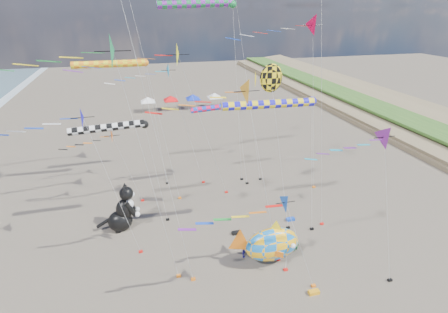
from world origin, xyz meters
TOP-DOWN VIEW (x-y plane):
  - delta_kite_0 at (8.26, 18.95)m, footprint 12.09×2.45m
  - delta_kite_1 at (6.70, 2.20)m, footprint 8.78×1.93m
  - delta_kite_2 at (-4.79, 23.96)m, footprint 9.11×1.81m
  - delta_kite_4 at (-0.02, 3.29)m, footprint 9.39×1.61m
  - delta_kite_5 at (-4.50, 20.57)m, footprint 14.80×2.63m
  - delta_kite_6 at (-10.54, 7.35)m, footprint 11.02×2.48m
  - delta_kite_7 at (-12.12, 21.18)m, footprint 7.38×1.77m
  - delta_kite_10 at (-1.74, 7.13)m, footprint 10.19×2.17m
  - delta_kite_11 at (-14.22, 11.52)m, footprint 10.82×2.02m
  - windsock_0 at (-1.22, 23.45)m, footprint 9.93×0.86m
  - windsock_1 at (0.33, 22.15)m, footprint 7.31×0.68m
  - windsock_2 at (-10.90, 24.89)m, footprint 9.53×0.83m
  - windsock_3 at (2.43, 10.65)m, footprint 9.88×0.78m
  - windsock_4 at (-11.37, 16.31)m, footprint 8.60×0.78m
  - angelfish_kite at (3.11, 13.50)m, footprint 3.74×3.02m
  - cat_inflatable at (-11.44, 16.00)m, footprint 3.89×2.04m
  - fish_inflatable at (1.34, 6.68)m, footprint 6.64×3.49m
  - person_adult at (0.79, 9.24)m, footprint 0.68×0.46m
  - child_green at (4.56, 7.93)m, footprint 0.60×0.51m
  - child_blue at (-0.67, 8.32)m, footprint 0.60×0.73m
  - kite_bag_0 at (6.17, 12.81)m, footprint 0.90×0.44m
  - kite_bag_2 at (-0.27, 11.97)m, footprint 0.90×0.44m
  - kite_bag_3 at (3.50, 2.58)m, footprint 0.90×0.44m
  - tent_row at (1.50, 60.00)m, footprint 19.20×4.20m
  - parked_car at (16.75, 58.00)m, footprint 3.90×1.85m

SIDE VIEW (x-z plane):
  - kite_bag_0 at x=6.17m, z-range 0.00..0.30m
  - kite_bag_2 at x=-0.27m, z-range 0.00..0.30m
  - kite_bag_3 at x=3.50m, z-range 0.00..0.30m
  - child_green at x=4.56m, z-range 0.00..1.08m
  - child_blue at x=-0.67m, z-range 0.00..1.16m
  - parked_car at x=16.75m, z-range 0.00..1.29m
  - person_adult at x=0.79m, z-range 0.00..1.83m
  - fish_inflatable at x=1.34m, z-range -0.10..4.71m
  - cat_inflatable at x=-11.44m, z-range 0.00..5.16m
  - tent_row at x=1.50m, z-range 1.25..5.05m
  - delta_kite_7 at x=-12.12m, z-range 3.60..13.26m
  - delta_kite_4 at x=-0.02m, z-range 3.63..13.40m
  - windsock_1 at x=0.33m, z-range 5.07..16.06m
  - windsock_4 at x=-11.37m, z-range 5.32..16.85m
  - delta_kite_1 at x=6.70m, z-range 5.76..19.85m
  - delta_kite_11 at x=-14.22m, z-range 5.88..20.36m
  - windsock_3 at x=2.43m, z-range 6.69..20.97m
  - delta_kite_2 at x=-4.79m, z-range 6.65..22.52m
  - angelfish_kite at x=3.11m, z-range 6.97..23.79m
  - windsock_2 at x=-10.90m, z-range 7.57..23.65m
  - delta_kite_10 at x=-1.74m, z-range 7.18..24.32m
  - delta_kite_5 at x=-4.50m, z-range 7.66..26.16m
  - delta_kite_6 at x=-10.54m, z-range 8.66..28.98m
  - delta_kite_0 at x=8.26m, z-range 9.01..30.05m
  - windsock_0 at x=-1.22m, z-range 10.58..32.77m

